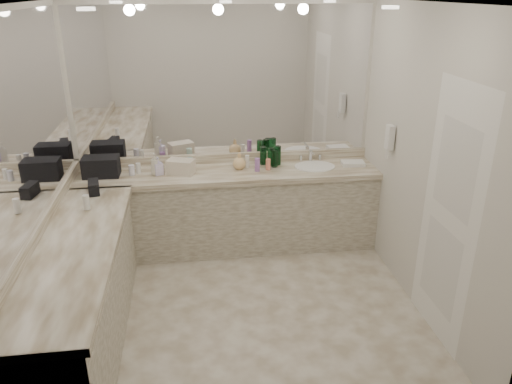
{
  "coord_description": "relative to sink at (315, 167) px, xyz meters",
  "views": [
    {
      "loc": [
        -0.37,
        -3.77,
        2.7
      ],
      "look_at": [
        0.2,
        0.4,
        0.97
      ],
      "focal_mm": 35.0,
      "sensor_mm": 36.0,
      "label": 1
    }
  ],
  "objects": [
    {
      "name": "floor",
      "position": [
        -0.95,
        -1.2,
        -0.9
      ],
      "size": [
        3.2,
        3.2,
        0.0
      ],
      "primitive_type": "plane",
      "color": "beige",
      "rests_on": "ground"
    },
    {
      "name": "ceiling",
      "position": [
        -0.95,
        -1.2,
        1.71
      ],
      "size": [
        3.2,
        3.2,
        0.0
      ],
      "primitive_type": "plane",
      "color": "white",
      "rests_on": "floor"
    },
    {
      "name": "wall_back",
      "position": [
        -0.95,
        0.3,
        0.41
      ],
      "size": [
        3.2,
        0.02,
        2.6
      ],
      "primitive_type": "cube",
      "color": "beige",
      "rests_on": "floor"
    },
    {
      "name": "wall_left",
      "position": [
        -2.55,
        -1.2,
        0.41
      ],
      "size": [
        0.02,
        3.0,
        2.6
      ],
      "primitive_type": "cube",
      "color": "beige",
      "rests_on": "floor"
    },
    {
      "name": "wall_right",
      "position": [
        0.65,
        -1.2,
        0.41
      ],
      "size": [
        0.02,
        3.0,
        2.6
      ],
      "primitive_type": "cube",
      "color": "beige",
      "rests_on": "floor"
    },
    {
      "name": "vanity_back_base",
      "position": [
        -0.95,
        0.0,
        -0.48
      ],
      "size": [
        3.2,
        0.6,
        0.84
      ],
      "primitive_type": "cube",
      "color": "beige",
      "rests_on": "floor"
    },
    {
      "name": "vanity_back_top",
      "position": [
        -0.95,
        -0.01,
        -0.03
      ],
      "size": [
        3.2,
        0.64,
        0.06
      ],
      "primitive_type": "cube",
      "color": "beige",
      "rests_on": "vanity_back_base"
    },
    {
      "name": "vanity_left_base",
      "position": [
        -2.25,
        -1.5,
        -0.48
      ],
      "size": [
        0.6,
        2.4,
        0.84
      ],
      "primitive_type": "cube",
      "color": "beige",
      "rests_on": "floor"
    },
    {
      "name": "vanity_left_top",
      "position": [
        -2.24,
        -1.5,
        -0.03
      ],
      "size": [
        0.64,
        2.42,
        0.06
      ],
      "primitive_type": "cube",
      "color": "beige",
      "rests_on": "vanity_left_base"
    },
    {
      "name": "backsplash_back",
      "position": [
        -0.95,
        0.28,
        0.05
      ],
      "size": [
        3.2,
        0.04,
        0.1
      ],
      "primitive_type": "cube",
      "color": "beige",
      "rests_on": "vanity_back_top"
    },
    {
      "name": "backsplash_left",
      "position": [
        -2.53,
        -1.2,
        0.05
      ],
      "size": [
        0.04,
        3.0,
        0.1
      ],
      "primitive_type": "cube",
      "color": "beige",
      "rests_on": "vanity_left_top"
    },
    {
      "name": "mirror_back",
      "position": [
        -0.95,
        0.29,
        0.88
      ],
      "size": [
        3.12,
        0.01,
        1.55
      ],
      "primitive_type": "cube",
      "color": "white",
      "rests_on": "wall_back"
    },
    {
      "name": "mirror_left",
      "position": [
        -2.54,
        -1.2,
        0.88
      ],
      "size": [
        0.01,
        2.92,
        1.55
      ],
      "primitive_type": "cube",
      "color": "white",
      "rests_on": "wall_left"
    },
    {
      "name": "sink",
      "position": [
        0.0,
        0.0,
        0.0
      ],
      "size": [
        0.44,
        0.44,
        0.03
      ],
      "primitive_type": "cylinder",
      "color": "white",
      "rests_on": "vanity_back_top"
    },
    {
      "name": "faucet",
      "position": [
        0.0,
        0.21,
        0.07
      ],
      "size": [
        0.24,
        0.16,
        0.14
      ],
      "primitive_type": "cube",
      "color": "silver",
      "rests_on": "vanity_back_top"
    },
    {
      "name": "wall_phone",
      "position": [
        0.61,
        -0.5,
        0.46
      ],
      "size": [
        0.06,
        0.1,
        0.24
      ],
      "primitive_type": "cube",
      "color": "white",
      "rests_on": "wall_right"
    },
    {
      "name": "door",
      "position": [
        0.64,
        -1.7,
        0.16
      ],
      "size": [
        0.02,
        0.82,
        2.1
      ],
      "primitive_type": "cube",
      "color": "white",
      "rests_on": "wall_right"
    },
    {
      "name": "black_toiletry_bag",
      "position": [
        -2.25,
        0.02,
        0.11
      ],
      "size": [
        0.37,
        0.23,
        0.21
      ],
      "primitive_type": "cube",
      "rotation": [
        0.0,
        0.0,
        -0.01
      ],
      "color": "black",
      "rests_on": "vanity_back_top"
    },
    {
      "name": "black_bag_spill",
      "position": [
        -2.25,
        -0.44,
        0.06
      ],
      "size": [
        0.13,
        0.23,
        0.12
      ],
      "primitive_type": "cube",
      "rotation": [
        0.0,
        0.0,
        0.18
      ],
      "color": "black",
      "rests_on": "vanity_left_top"
    },
    {
      "name": "cream_cosmetic_case",
      "position": [
        -1.44,
        -0.02,
        0.08
      ],
      "size": [
        0.31,
        0.26,
        0.16
      ],
      "primitive_type": "cube",
      "rotation": [
        0.0,
        0.0,
        -0.39
      ],
      "color": "beige",
      "rests_on": "vanity_back_top"
    },
    {
      "name": "hand_towel",
      "position": [
        0.43,
        -0.0,
        0.03
      ],
      "size": [
        0.26,
        0.18,
        0.04
      ],
      "primitive_type": "cube",
      "rotation": [
        0.0,
        0.0,
        -0.1
      ],
      "color": "white",
      "rests_on": "vanity_back_top"
    },
    {
      "name": "lotion_left",
      "position": [
        -2.25,
        -0.83,
        0.07
      ],
      "size": [
        0.06,
        0.06,
        0.13
      ],
      "primitive_type": "cylinder",
      "color": "white",
      "rests_on": "vanity_left_top"
    },
    {
      "name": "soap_bottle_a",
      "position": [
        -1.7,
        -0.02,
        0.12
      ],
      "size": [
        0.12,
        0.12,
        0.23
      ],
      "primitive_type": "imported",
      "rotation": [
        0.0,
        0.0,
        0.39
      ],
      "color": "silver",
      "rests_on": "vanity_back_top"
    },
    {
      "name": "soap_bottle_b",
      "position": [
        -1.67,
        -0.02,
        0.1
      ],
      "size": [
        0.11,
        0.11,
        0.19
      ],
      "primitive_type": "imported",
      "rotation": [
        0.0,
        0.0,
        0.38
      ],
      "color": "silver",
      "rests_on": "vanity_back_top"
    },
    {
      "name": "soap_bottle_c",
      "position": [
        -0.82,
        0.04,
        0.1
      ],
      "size": [
        0.14,
        0.14,
        0.18
      ],
      "primitive_type": "imported",
      "rotation": [
        0.0,
        0.0,
        0.0
      ],
      "color": "#E7BF82",
      "rests_on": "vanity_back_top"
    },
    {
      "name": "green_bottle_0",
      "position": [
        -0.46,
        0.12,
        0.1
      ],
      "size": [
        0.07,
        0.07,
        0.19
      ],
      "primitive_type": "cylinder",
      "color": "#165527",
      "rests_on": "vanity_back_top"
    },
    {
      "name": "green_bottle_1",
      "position": [
        -0.39,
        0.13,
        0.11
      ],
      "size": [
        0.07,
        0.07,
        0.21
      ],
      "primitive_type": "cylinder",
      "color": "#165527",
      "rests_on": "vanity_back_top"
    },
    {
      "name": "green_bottle_2",
      "position": [
        -0.54,
        0.16,
        0.1
      ],
      "size": [
        0.07,
        0.07,
        0.2
      ],
      "primitive_type": "cylinder",
      "color": "#165527",
      "rests_on": "vanity_back_top"
    },
    {
      "name": "green_bottle_3",
      "position": [
        -0.43,
        0.06,
        0.1
      ],
      "size": [
        0.07,
        0.07,
        0.19
      ],
      "primitive_type": "cylinder",
      "color": "#165527",
      "rests_on": "vanity_back_top"
    },
    {
      "name": "amenity_bottle_0",
      "position": [
        -2.21,
        0.03,
        0.07
      ],
      "size": [
        0.06,
        0.06,
        0.13
      ],
      "primitive_type": "cylinder",
      "color": "#9966B2",
      "rests_on": "vanity_back_top"
    },
    {
      "name": "amenity_bottle_1",
      "position": [
        -1.65,
        0.05,
        0.04
      ],
      "size": [
        0.06,
        0.06,
        0.07
      ],
      "primitive_type": "cylinder",
      "color": "#9966B2",
      "rests_on": "vanity_back_top"
    },
    {
      "name": "amenity_bottle_2",
      "position": [
        -0.64,
        -0.05,
        0.08
      ],
      "size": [
        0.05,
        0.05,
        0.14
      ],
      "primitive_type": "cylinder",
      "color": "#9966B2",
      "rests_on": "vanity_back_top"
    },
    {
      "name": "amenity_bottle_3",
      "position": [
        -1.94,
        0.01,
        0.06
      ],
      "size": [
        0.06,
        0.06,
        0.11
      ],
      "primitive_type": "cylinder",
      "color": "silver",
      "rests_on": "vanity_back_top"
    },
    {
      "name": "amenity_bottle_4",
      "position": [
        -1.88,
        0.06,
        0.06
      ],
      "size": [
        0.05,
        0.05,
        0.11
      ],
      "primitive_type": "cylinder",
      "color": "white",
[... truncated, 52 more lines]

